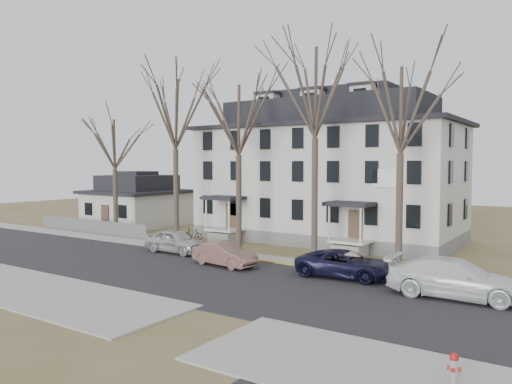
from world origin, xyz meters
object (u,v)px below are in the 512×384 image
Objects in this scene: tree_center at (315,86)px; tree_bungalow at (115,140)px; tree_far_left at (175,109)px; car_navy at (345,265)px; fire_hydrant at (454,368)px; bicycle_right at (192,235)px; small_house at (138,203)px; car_tan at (225,255)px; car_silver at (176,242)px; boarding_house at (328,173)px; car_white at (456,279)px; tree_mid_left at (239,115)px; bicycle_left at (226,236)px; tree_mid_right at (401,104)px.

tree_center reaches higher than tree_bungalow.
car_navy is at bearing -13.77° from tree_far_left.
car_navy is 5.95× the size of fire_hydrant.
tree_far_left is 9.92m from bicycle_right.
small_house is 2.04× the size of car_tan.
fire_hydrant is (20.51, -10.74, -0.36)m from car_silver.
boarding_house reaches higher than tree_bungalow.
car_white reaches higher than bicycle_right.
bicycle_right is at bearing 9.26° from tree_bungalow.
tree_mid_left reaches higher than car_silver.
tree_far_left is 15.64× the size of fire_hydrant.
tree_far_left is 10.62m from car_silver.
tree_center is 3.45× the size of car_tan.
small_house is at bearing 150.61° from tree_far_left.
tree_bungalow is 2.29× the size of car_silver.
fire_hydrant is (20.80, -16.86, -0.01)m from bicycle_left.
boarding_house reaches higher than car_white.
small_house is at bearing 68.58° from car_white.
bicycle_right is at bearing 66.66° from tree_far_left.
car_navy reaches higher than bicycle_left.
bicycle_right is (-2.31, -1.45, 0.06)m from bicycle_left.
bicycle_left is (-14.66, 2.67, -9.15)m from tree_mid_right.
tree_mid_left is 2.44× the size of car_navy.
small_house is 0.68× the size of tree_mid_left.
tree_mid_right reaches higher than car_white.
car_white is (18.56, -1.37, 0.09)m from car_silver.
small_house is 5.06× the size of bicycle_left.
boarding_house is 1.63× the size of tree_mid_left.
tree_mid_left and tree_mid_right have the same top height.
tree_mid_right is at bearing -114.11° from bicycle_right.
car_navy is at bearing -90.69° from car_silver.
boarding_house is 13.78m from car_silver.
small_house is 30.08m from tree_mid_right.
tree_mid_left is at bearing -20.03° from small_house.
boarding_house is 20.34m from small_house.
tree_bungalow is at bearing 180.00° from tree_far_left.
car_silver is 12.70m from car_navy.
tree_mid_right is 2.08× the size of car_white.
boarding_house reaches higher than car_tan.
tree_far_left is (-9.00, -8.15, 4.96)m from boarding_house.
bicycle_right is (0.53, 1.23, -9.83)m from tree_far_left.
tree_bungalow is at bearing 76.20° from car_navy.
tree_mid_right is at bearing 0.00° from tree_mid_left.
car_white reaches higher than fire_hydrant.
car_silver is 5.74m from car_tan.
bicycle_left is (9.84, 2.67, -7.67)m from tree_bungalow.
car_tan is at bearing -29.92° from small_house.
tree_mid_left is at bearing -38.55° from car_silver.
bicycle_right is at bearing 71.26° from car_white.
tree_mid_left is 11.50m from tree_mid_right.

